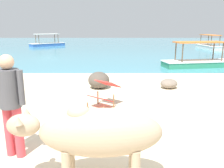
{
  "coord_description": "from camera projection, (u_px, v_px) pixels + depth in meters",
  "views": [
    {
      "loc": [
        -0.09,
        -3.0,
        2.05
      ],
      "look_at": [
        -0.07,
        3.0,
        0.55
      ],
      "focal_mm": 37.03,
      "sensor_mm": 36.0,
      "label": 1
    }
  ],
  "objects": [
    {
      "name": "sand_beach",
      "position": [
        117.0,
        168.0,
        3.4
      ],
      "size": [
        18.0,
        14.0,
        0.04
      ],
      "primitive_type": "cube",
      "color": "beige",
      "rests_on": "ground"
    },
    {
      "name": "water_surface",
      "position": [
        112.0,
        46.0,
        24.75
      ],
      "size": [
        60.0,
        36.0,
        0.03
      ],
      "primitive_type": "cube",
      "color": "teal",
      "rests_on": "ground"
    },
    {
      "name": "cow",
      "position": [
        96.0,
        133.0,
        2.87
      ],
      "size": [
        1.93,
        0.6,
        1.09
      ],
      "rotation": [
        0.0,
        0.0,
        3.16
      ],
      "color": "tan",
      "rests_on": "sand_beach"
    },
    {
      "name": "deck_chair_far",
      "position": [
        103.0,
        92.0,
        5.91
      ],
      "size": [
        0.88,
        0.93,
        0.68
      ],
      "rotation": [
        0.0,
        0.0,
        4.08
      ],
      "color": "brown",
      "rests_on": "sand_beach"
    },
    {
      "name": "person_standing",
      "position": [
        9.0,
        99.0,
        3.47
      ],
      "size": [
        0.49,
        0.32,
        1.62
      ],
      "rotation": [
        0.0,
        0.0,
        1.29
      ],
      "color": "#CC3D47",
      "rests_on": "sand_beach"
    },
    {
      "name": "shore_rock_medium",
      "position": [
        98.0,
        80.0,
        7.67
      ],
      "size": [
        0.99,
        0.99,
        0.55
      ],
      "primitive_type": "ellipsoid",
      "rotation": [
        0.0,
        0.0,
        2.17
      ],
      "color": "brown",
      "rests_on": "sand_beach"
    },
    {
      "name": "shore_rock_small",
      "position": [
        168.0,
        83.0,
        7.71
      ],
      "size": [
        0.77,
        0.75,
        0.31
      ],
      "primitive_type": "ellipsoid",
      "rotation": [
        0.0,
        0.0,
        0.54
      ],
      "color": "gray",
      "rests_on": "sand_beach"
    },
    {
      "name": "boat_white",
      "position": [
        208.0,
        46.0,
        21.73
      ],
      "size": [
        1.39,
        3.74,
        1.29
      ],
      "rotation": [
        0.0,
        0.0,
        1.64
      ],
      "color": "white",
      "rests_on": "water_surface"
    },
    {
      "name": "boat_blue",
      "position": [
        46.0,
        43.0,
        24.5
      ],
      "size": [
        3.53,
        3.27,
        1.29
      ],
      "rotation": [
        0.0,
        0.0,
        0.71
      ],
      "color": "#3866B7",
      "rests_on": "water_surface"
    },
    {
      "name": "boat_green",
      "position": [
        197.0,
        61.0,
        11.94
      ],
      "size": [
        3.82,
        1.77,
        1.29
      ],
      "rotation": [
        0.0,
        0.0,
        0.17
      ],
      "color": "#338E66",
      "rests_on": "water_surface"
    }
  ]
}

